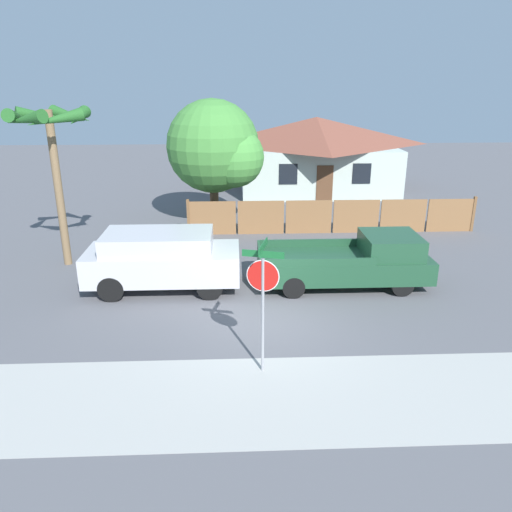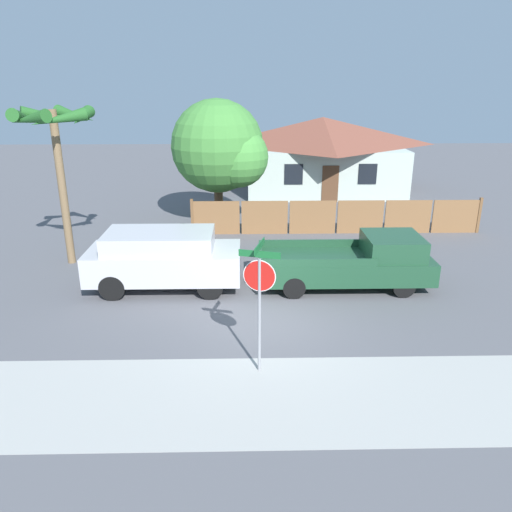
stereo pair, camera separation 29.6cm
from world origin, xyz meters
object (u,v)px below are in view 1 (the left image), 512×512
at_px(house, 315,152).
at_px(red_suv, 162,258).
at_px(oak_tree, 217,149).
at_px(stop_sign, 263,286).
at_px(palm_tree, 51,131).
at_px(orange_pickup, 352,262).

height_order(house, red_suv, house).
xyz_separation_m(oak_tree, stop_sign, (1.33, -12.41, -1.36)).
height_order(palm_tree, stop_sign, palm_tree).
bearing_deg(orange_pickup, oak_tree, 121.04).
bearing_deg(oak_tree, orange_pickup, -58.88).
distance_m(palm_tree, orange_pickup, 10.95).
bearing_deg(house, oak_tree, -125.98).
xyz_separation_m(house, palm_tree, (-11.06, -12.81, 2.55)).
distance_m(oak_tree, stop_sign, 12.56).
xyz_separation_m(house, oak_tree, (-5.65, -7.78, 1.26)).
bearing_deg(palm_tree, oak_tree, 42.90).
bearing_deg(house, orange_pickup, -94.27).
height_order(house, oak_tree, oak_tree).
distance_m(oak_tree, orange_pickup, 9.12).
bearing_deg(oak_tree, palm_tree, -137.10).
height_order(house, orange_pickup, house).
height_order(house, palm_tree, palm_tree).
xyz_separation_m(red_suv, orange_pickup, (6.10, 0.00, -0.21)).
bearing_deg(house, stop_sign, -102.08).
distance_m(palm_tree, red_suv, 5.87).
height_order(palm_tree, orange_pickup, palm_tree).
height_order(oak_tree, orange_pickup, oak_tree).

